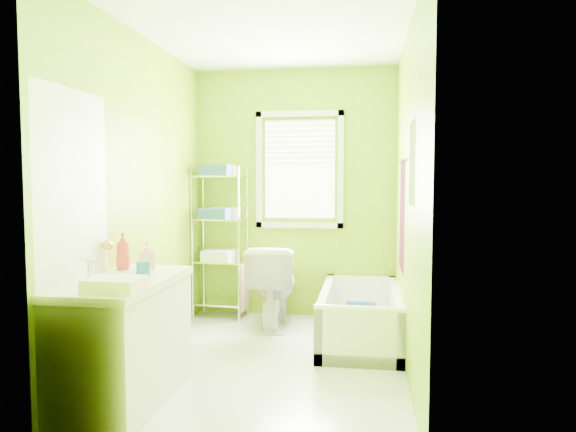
# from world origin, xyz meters

# --- Properties ---
(ground) EXTENTS (2.90, 2.90, 0.00)m
(ground) POSITION_xyz_m (0.00, 0.00, 0.00)
(ground) COLOR silver
(ground) RESTS_ON ground
(room_envelope) EXTENTS (2.14, 2.94, 2.62)m
(room_envelope) POSITION_xyz_m (0.00, 0.00, 1.55)
(room_envelope) COLOR #76A107
(room_envelope) RESTS_ON ground
(window) EXTENTS (0.92, 0.05, 1.22)m
(window) POSITION_xyz_m (0.05, 1.42, 1.61)
(window) COLOR white
(window) RESTS_ON ground
(door) EXTENTS (0.09, 0.80, 2.00)m
(door) POSITION_xyz_m (-1.04, -1.00, 1.00)
(door) COLOR white
(door) RESTS_ON ground
(right_wall_decor) EXTENTS (0.04, 1.48, 1.17)m
(right_wall_decor) POSITION_xyz_m (1.04, -0.02, 1.32)
(right_wall_decor) COLOR #3C0718
(right_wall_decor) RESTS_ON ground
(bathtub) EXTENTS (0.70, 1.50, 0.48)m
(bathtub) POSITION_xyz_m (0.70, 0.67, 0.15)
(bathtub) COLOR white
(bathtub) RESTS_ON ground
(toilet) EXTENTS (0.49, 0.81, 0.81)m
(toilet) POSITION_xyz_m (-0.15, 1.00, 0.41)
(toilet) COLOR white
(toilet) RESTS_ON ground
(vanity) EXTENTS (0.55, 1.08, 1.07)m
(vanity) POSITION_xyz_m (-0.79, -0.88, 0.44)
(vanity) COLOR silver
(vanity) RESTS_ON ground
(wire_shelf_unit) EXTENTS (0.55, 0.44, 1.60)m
(wire_shelf_unit) POSITION_xyz_m (-0.75, 1.28, 0.97)
(wire_shelf_unit) COLOR silver
(wire_shelf_unit) RESTS_ON ground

